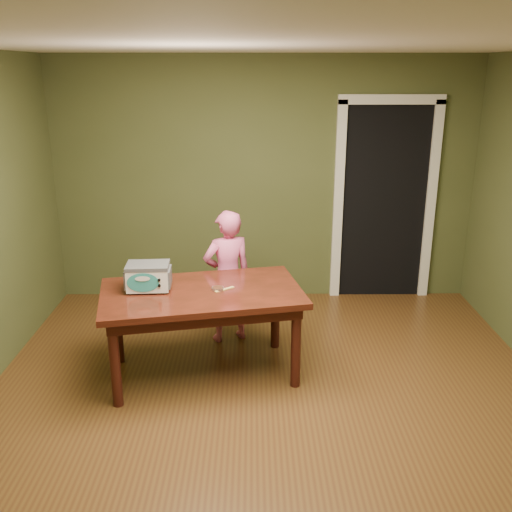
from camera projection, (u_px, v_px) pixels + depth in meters
name	position (u px, v px, depth m)	size (l,w,h in m)	color
floor	(270.00, 423.00, 4.14)	(5.00, 5.00, 0.00)	brown
room_shell	(273.00, 192.00, 3.60)	(4.52, 5.02, 2.61)	#49522B
doorway	(378.00, 198.00, 6.46)	(1.10, 0.66, 2.25)	black
dining_table	(202.00, 302.00, 4.62)	(1.75, 1.20, 0.75)	black
toy_oven	(148.00, 276.00, 4.56)	(0.37, 0.26, 0.22)	#4C4F54
baking_pan	(218.00, 288.00, 4.60)	(0.10, 0.10, 0.02)	silver
spatula	(224.00, 289.00, 4.60)	(0.18, 0.03, 0.01)	#EAC565
child	(227.00, 277.00, 5.25)	(0.46, 0.30, 1.25)	#E75F96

